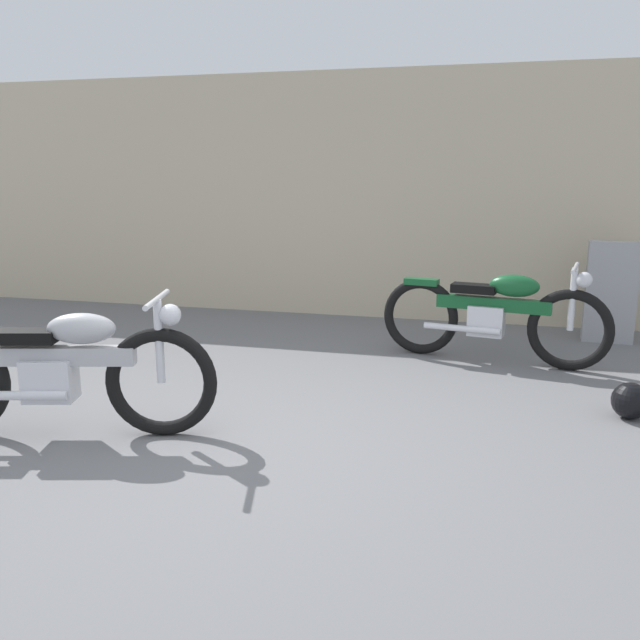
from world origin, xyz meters
TOP-DOWN VIEW (x-y plane):
  - ground_plane at (0.00, 0.00)m, footprint 40.00×40.00m
  - building_wall at (0.00, 4.45)m, footprint 18.00×0.30m
  - stone_marker at (2.74, 3.70)m, footprint 0.52×0.23m
  - helmet at (2.53, 1.28)m, footprint 0.27×0.27m
  - motorcycle_silver at (-1.33, -0.05)m, footprint 2.13×0.80m
  - motorcycle_green at (1.54, 2.58)m, footprint 2.15×0.65m

SIDE VIEW (x-z plane):
  - ground_plane at x=0.00m, z-range 0.00..0.00m
  - helmet at x=2.53m, z-range 0.00..0.27m
  - motorcycle_green at x=1.54m, z-range -0.02..0.95m
  - motorcycle_silver at x=-1.33m, z-range -0.02..0.96m
  - stone_marker at x=2.74m, z-range 0.00..1.08m
  - building_wall at x=0.00m, z-range 0.00..2.99m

